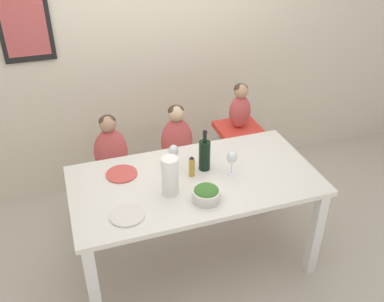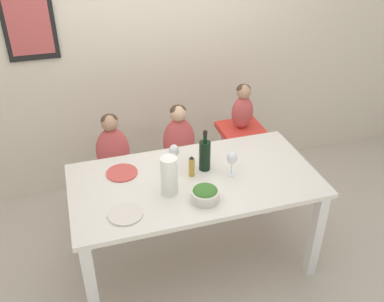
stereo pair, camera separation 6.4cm
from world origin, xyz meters
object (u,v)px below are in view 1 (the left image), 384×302
salad_bowl_large (206,193)px  dinner_plate_back_left (122,174)px  person_child_center (177,137)px  wine_glass_far (174,152)px  chair_far_center (177,169)px  paper_towel_roll (170,176)px  wine_bottle (205,154)px  person_child_left (111,148)px  wine_glass_near (232,158)px  chair_right_highchair (238,142)px  chair_far_left (114,181)px  dinner_plate_front_left (127,215)px  person_baby_right (240,106)px

salad_bowl_large → dinner_plate_back_left: salad_bowl_large is taller
person_child_center → wine_glass_far: size_ratio=2.89×
chair_far_center → paper_towel_roll: bearing=-109.5°
wine_bottle → person_child_left: bearing=133.9°
person_child_left → chair_far_center: bearing=-0.0°
paper_towel_roll → person_child_left: bearing=108.8°
person_child_left → wine_glass_near: person_child_left is taller
chair_far_center → chair_right_highchair: 0.57m
wine_glass_near → wine_bottle: bearing=142.4°
chair_far_left → wine_glass_far: 0.80m
wine_glass_far → salad_bowl_large: size_ratio=0.99×
chair_right_highchair → wine_bottle: (-0.52, -0.58, 0.33)m
chair_far_left → dinner_plate_front_left: size_ratio=2.16×
wine_glass_far → chair_right_highchair: bearing=35.0°
chair_far_center → wine_glass_far: 0.73m
person_child_center → wine_bottle: bearing=-87.6°
dinner_plate_front_left → wine_glass_near: bearing=15.2°
person_child_left → dinner_plate_front_left: (-0.04, -0.91, 0.07)m
person_child_center → wine_glass_near: (0.18, -0.70, 0.19)m
chair_right_highchair → dinner_plate_back_left: size_ratio=3.29×
chair_right_highchair → paper_towel_roll: bearing=-136.7°
chair_right_highchair → dinner_plate_front_left: dinner_plate_front_left is taller
person_baby_right → wine_glass_far: 0.88m
person_child_left → person_baby_right: 1.10m
wine_glass_near → dinner_plate_back_left: size_ratio=0.84×
person_child_center → dinner_plate_front_left: size_ratio=2.43×
chair_far_center → chair_right_highchair: size_ratio=0.66×
person_child_center → dinner_plate_front_left: 1.08m
wine_bottle → wine_glass_far: (-0.19, 0.08, 0.01)m
chair_far_left → chair_far_center: same height
wine_bottle → dinner_plate_front_left: bearing=-151.9°
person_child_left → chair_far_left: bearing=-90.0°
paper_towel_roll → wine_glass_far: size_ratio=1.46×
person_child_center → person_baby_right: (0.55, 0.00, 0.19)m
wine_glass_near → dinner_plate_back_left: bearing=162.3°
chair_right_highchair → person_baby_right: bearing=90.0°
chair_far_left → chair_right_highchair: (1.09, -0.00, 0.16)m
chair_far_left → wine_glass_near: size_ratio=2.57×
chair_far_center → chair_right_highchair: (0.55, -0.00, 0.16)m
wine_bottle → wine_glass_far: bearing=157.3°
salad_bowl_large → dinner_plate_back_left: 0.63m
chair_far_center → wine_glass_near: (0.18, -0.70, 0.51)m
dinner_plate_front_left → salad_bowl_large: bearing=-0.4°
person_child_left → wine_bottle: size_ratio=1.74×
person_child_center → chair_far_left: bearing=-180.0°
dinner_plate_front_left → person_child_left: bearing=87.3°
paper_towel_roll → salad_bowl_large: 0.25m
paper_towel_roll → dinner_plate_front_left: (-0.31, -0.13, -0.13)m
person_baby_right → paper_towel_roll: size_ratio=1.47×
chair_right_highchair → wine_bottle: wine_bottle is taller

